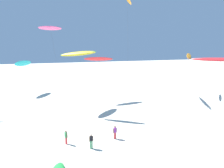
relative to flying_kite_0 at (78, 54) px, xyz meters
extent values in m
ellipsoid|color=yellow|center=(0.00, 0.00, 0.00)|extent=(5.44, 4.45, 1.43)
ellipsoid|color=green|center=(0.00, 0.00, 0.04)|extent=(5.18, 4.00, 0.98)
cylinder|color=#4C4C51|center=(1.76, -1.19, -4.97)|extent=(3.54, 2.41, 9.73)
ellipsoid|color=#19B2B7|center=(-9.28, 19.50, -2.69)|extent=(4.09, 5.40, 1.74)
ellipsoid|color=purple|center=(-9.28, 19.50, -2.66)|extent=(3.52, 5.15, 0.79)
cylinder|color=#4C4C51|center=(-7.84, 17.92, -6.30)|extent=(2.91, 3.16, 7.08)
ellipsoid|color=orange|center=(25.88, 5.08, -0.97)|extent=(5.70, 5.90, 1.76)
ellipsoid|color=#EA5193|center=(25.88, 5.08, -0.95)|extent=(5.23, 5.54, 1.25)
cylinder|color=#4C4C51|center=(24.05, 2.15, -5.43)|extent=(3.67, 5.89, 8.81)
ellipsoid|color=red|center=(5.54, 7.54, -1.33)|extent=(6.19, 1.52, 1.15)
ellipsoid|color=yellow|center=(5.54, 7.54, -1.30)|extent=(6.25, 0.82, 0.58)
cylinder|color=#4C4C51|center=(6.27, 5.12, -5.61)|extent=(1.48, 4.85, 8.45)
cylinder|color=#4C4C51|center=(11.76, 7.15, 0.57)|extent=(1.84, 5.09, 20.81)
ellipsoid|color=red|center=(18.69, -9.31, -0.76)|extent=(5.71, 6.61, 0.79)
ellipsoid|color=white|center=(18.69, -9.31, -0.72)|extent=(5.32, 6.33, 0.46)
ellipsoid|color=#EA5193|center=(-3.43, 6.78, 4.28)|extent=(5.00, 4.66, 0.99)
ellipsoid|color=white|center=(-3.43, 6.78, 4.31)|extent=(4.47, 4.03, 0.54)
cylinder|color=#4C4C51|center=(-2.84, 4.00, -2.82)|extent=(1.21, 5.58, 14.04)
cylinder|color=#338E56|center=(-0.83, -11.22, -9.38)|extent=(0.14, 0.14, 0.91)
cylinder|color=#338E56|center=(-0.99, -11.23, -9.38)|extent=(0.14, 0.14, 0.91)
cube|color=black|center=(-0.91, -11.22, -8.66)|extent=(0.31, 0.22, 0.53)
cylinder|color=beige|center=(-0.70, -11.21, -8.70)|extent=(0.09, 0.09, 0.56)
cylinder|color=beige|center=(-1.12, -11.24, -8.70)|extent=(0.09, 0.09, 0.56)
sphere|color=beige|center=(-0.91, -11.22, -8.26)|extent=(0.21, 0.21, 0.21)
cylinder|color=red|center=(-3.35, -9.21, -9.42)|extent=(0.14, 0.14, 0.81)
cylinder|color=red|center=(-3.28, -9.36, -9.42)|extent=(0.14, 0.14, 0.81)
cube|color=#338C4C|center=(-3.32, -9.28, -8.72)|extent=(0.31, 0.36, 0.60)
cylinder|color=#9E7051|center=(-3.40, -9.09, -8.76)|extent=(0.09, 0.09, 0.56)
cylinder|color=#9E7051|center=(-3.23, -9.47, -8.76)|extent=(0.09, 0.09, 0.56)
sphere|color=#9E7051|center=(-3.32, -9.28, -8.29)|extent=(0.21, 0.21, 0.21)
cylinder|color=red|center=(2.22, -10.00, -9.43)|extent=(0.14, 0.14, 0.81)
cylinder|color=red|center=(2.39, -9.97, -9.43)|extent=(0.14, 0.14, 0.81)
cube|color=purple|center=(2.31, -9.98, -8.73)|extent=(0.33, 0.25, 0.60)
cylinder|color=brown|center=(2.10, -10.02, -8.77)|extent=(0.09, 0.09, 0.56)
cylinder|color=brown|center=(2.51, -9.94, -8.77)|extent=(0.09, 0.09, 0.56)
sphere|color=brown|center=(2.31, -9.98, -8.29)|extent=(0.21, 0.21, 0.21)
camera|label=1|loc=(-5.49, -30.13, 0.91)|focal=31.14mm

